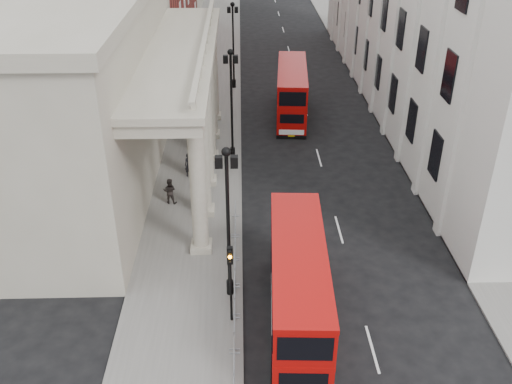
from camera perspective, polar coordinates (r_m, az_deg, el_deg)
The scene contains 15 objects.
ground at distance 27.12m, azimuth -1.39°, elevation -15.64°, with size 260.00×260.00×0.00m, color black.
sidewalk_west at distance 52.81m, azimuth -4.87°, elevation 8.17°, with size 6.00×140.00×0.12m, color slate.
sidewalk_east at distance 54.39m, azimuth 12.93°, elevation 8.16°, with size 3.00×140.00×0.12m, color slate.
kerb at distance 52.72m, azimuth -1.64°, elevation 8.24°, with size 0.20×140.00×0.14m, color slate.
portico_building at distance 40.80m, azimuth -16.77°, elevation 9.38°, with size 9.00×28.00×12.00m, color #A09A86.
lamp_post_south at distance 27.20m, azimuth -2.82°, elevation -2.26°, with size 1.05×0.44×8.32m.
lamp_post_mid at distance 41.65m, azimuth -2.47°, elevation 9.42°, with size 1.05×0.44×8.32m.
lamp_post_north at distance 56.94m, azimuth -2.30°, elevation 14.98°, with size 1.05×0.44×8.32m.
traffic_light at distance 26.56m, azimuth -2.58°, elevation -7.88°, with size 0.28×0.33×4.30m.
crowd_barriers at distance 28.29m, azimuth -2.15°, elevation -11.49°, with size 0.50×18.75×1.10m.
bus_near at distance 26.94m, azimuth 4.21°, elevation -9.45°, with size 2.93×10.36×4.43m.
bus_far at distance 50.74m, azimuth 3.59°, elevation 10.02°, with size 3.23×10.38×4.41m.
pedestrian_a at distance 40.70m, azimuth -6.71°, elevation 2.70°, with size 0.63×0.41×1.73m, color black.
pedestrian_b at distance 37.50m, azimuth -8.63°, elevation 0.10°, with size 0.85×0.67×1.76m, color black.
pedestrian_c at distance 46.57m, azimuth -4.95°, elevation 6.31°, with size 0.79×0.51×1.62m, color black.
Camera 1 is at (0.11, -19.10, 19.25)m, focal length 40.00 mm.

